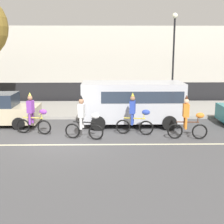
% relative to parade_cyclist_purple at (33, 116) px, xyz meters
% --- Properties ---
extents(ground_plane, '(80.00, 80.00, 0.00)m').
position_rel_parade_cyclist_purple_xyz_m(ground_plane, '(1.40, -1.17, -0.84)').
color(ground_plane, '#4C4C4F').
extents(road_centre_line, '(36.00, 0.14, 0.01)m').
position_rel_parade_cyclist_purple_xyz_m(road_centre_line, '(1.40, -1.67, -0.84)').
color(road_centre_line, beige).
rests_on(road_centre_line, ground).
extents(sidewalk_curb, '(60.00, 5.00, 0.15)m').
position_rel_parade_cyclist_purple_xyz_m(sidewalk_curb, '(1.40, 5.33, -0.77)').
color(sidewalk_curb, '#9E9B93').
rests_on(sidewalk_curb, ground).
extents(fence_line, '(40.00, 0.08, 1.40)m').
position_rel_parade_cyclist_purple_xyz_m(fence_line, '(1.40, 8.23, -0.14)').
color(fence_line, black).
rests_on(fence_line, ground).
extents(building_backdrop, '(28.00, 8.00, 5.59)m').
position_rel_parade_cyclist_purple_xyz_m(building_backdrop, '(0.20, 16.83, 1.95)').
color(building_backdrop, beige).
rests_on(building_backdrop, ground).
extents(parade_cyclist_purple, '(1.69, 0.58, 1.92)m').
position_rel_parade_cyclist_purple_xyz_m(parade_cyclist_purple, '(0.00, 0.00, 0.00)').
color(parade_cyclist_purple, black).
rests_on(parade_cyclist_purple, ground).
extents(parade_cyclist_zebra, '(1.69, 0.57, 1.92)m').
position_rel_parade_cyclist_purple_xyz_m(parade_cyclist_zebra, '(2.37, -0.87, 0.00)').
color(parade_cyclist_zebra, black).
rests_on(parade_cyclist_zebra, ground).
extents(parade_cyclist_cobalt, '(1.70, 0.55, 1.92)m').
position_rel_parade_cyclist_purple_xyz_m(parade_cyclist_cobalt, '(4.60, -0.19, 0.00)').
color(parade_cyclist_cobalt, black).
rests_on(parade_cyclist_cobalt, ground).
extents(parade_cyclist_orange, '(1.72, 0.50, 1.92)m').
position_rel_parade_cyclist_purple_xyz_m(parade_cyclist_orange, '(6.82, -0.92, 0.00)').
color(parade_cyclist_orange, black).
rests_on(parade_cyclist_orange, ground).
extents(parked_van_silver, '(5.00, 2.22, 2.18)m').
position_rel_parade_cyclist_purple_xyz_m(parked_van_silver, '(4.70, 1.53, 0.44)').
color(parked_van_silver, silver).
rests_on(parked_van_silver, ground).
extents(street_lamp_post, '(0.36, 0.36, 5.86)m').
position_rel_parade_cyclist_purple_xyz_m(street_lamp_post, '(7.70, 6.73, 3.15)').
color(street_lamp_post, black).
rests_on(street_lamp_post, sidewalk_curb).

